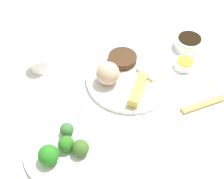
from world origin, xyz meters
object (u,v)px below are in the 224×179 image
broccoli_plate (68,149)px  soy_sauce_bowl (189,43)px  sauce_ramekin_hot_mustard (184,64)px  chopsticks_pair (218,100)px  main_plate (130,78)px  teacup (40,63)px

broccoli_plate → soy_sauce_bowl: 0.54m
sauce_ramekin_hot_mustard → chopsticks_pair: bearing=79.9°
main_plate → broccoli_plate: 0.29m
chopsticks_pair → soy_sauce_bowl: bearing=-117.7°
main_plate → soy_sauce_bowl: (-0.26, 0.01, 0.01)m
soy_sauce_bowl → teacup: size_ratio=1.52×
soy_sauce_bowl → sauce_ramekin_hot_mustard: (0.08, 0.06, -0.01)m
main_plate → sauce_ramekin_hot_mustard: size_ratio=4.27×
broccoli_plate → sauce_ramekin_hot_mustard: size_ratio=3.58×
soy_sauce_bowl → teacup: bearing=-27.1°
main_plate → sauce_ramekin_hot_mustard: 0.19m
main_plate → broccoli_plate: (0.28, 0.08, -0.00)m
broccoli_plate → teacup: teacup is taller
main_plate → chopsticks_pair: (-0.14, 0.22, -0.00)m
sauce_ramekin_hot_mustard → teacup: (0.36, -0.28, 0.01)m
main_plate → sauce_ramekin_hot_mustard: (-0.17, 0.07, 0.00)m
broccoli_plate → teacup: bearing=-107.4°
teacup → chopsticks_pair: (-0.33, 0.44, -0.02)m
soy_sauce_bowl → chopsticks_pair: bearing=62.3°
broccoli_plate → chopsticks_pair: size_ratio=0.94×
broccoli_plate → chopsticks_pair: 0.45m
teacup → main_plate: bearing=131.0°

